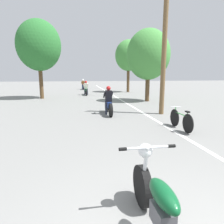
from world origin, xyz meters
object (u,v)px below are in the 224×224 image
motorcycle_rider_lead (109,104)px  motorcycle_rider_far (83,86)px  bicycle_parked (181,120)px  utility_pole (164,46)px  motorcycle_rider_mid (86,90)px  roadside_tree_right_far (128,56)px  roadside_tree_left (39,46)px  motorcycle_foreground (161,208)px  roadside_tree_right_near (148,55)px

motorcycle_rider_lead → motorcycle_rider_far: 17.75m
bicycle_parked → motorcycle_rider_lead: bearing=123.5°
utility_pole → motorcycle_rider_far: 18.71m
utility_pole → motorcycle_rider_mid: (-3.48, 10.59, -2.89)m
utility_pole → roadside_tree_right_far: 13.17m
roadside_tree_right_far → motorcycle_rider_lead: roadside_tree_right_far is taller
roadside_tree_right_far → roadside_tree_left: bearing=-150.8°
motorcycle_foreground → motorcycle_rider_lead: motorcycle_rider_lead is taller
motorcycle_foreground → motorcycle_rider_far: (-0.23, 25.82, 0.08)m
utility_pole → motorcycle_foreground: (-3.33, -7.68, -2.98)m
motorcycle_foreground → bicycle_parked: bearing=59.1°
utility_pole → bicycle_parked: 4.29m
motorcycle_foreground → motorcycle_rider_lead: (0.59, 8.09, 0.10)m
motorcycle_rider_far → bicycle_parked: (3.05, -21.10, -0.16)m
roadside_tree_left → motorcycle_rider_far: 11.37m
roadside_tree_right_far → roadside_tree_left: roadside_tree_left is taller
utility_pole → motorcycle_rider_far: utility_pole is taller
roadside_tree_right_far → motorcycle_rider_mid: bearing=-153.5°
bicycle_parked → motorcycle_rider_far: bearing=98.2°
roadside_tree_right_far → roadside_tree_left: (-8.85, -4.94, 0.24)m
roadside_tree_right_far → roadside_tree_right_near: bearing=-93.7°
motorcycle_rider_lead → motorcycle_rider_mid: size_ratio=0.95×
roadside_tree_right_near → roadside_tree_right_far: size_ratio=0.91×
motorcycle_rider_lead → motorcycle_rider_far: (-0.82, 17.73, -0.02)m
utility_pole → motorcycle_rider_far: bearing=101.1°
motorcycle_rider_far → roadside_tree_right_near: bearing=-71.0°
roadside_tree_left → bicycle_parked: 13.64m
motorcycle_rider_mid → bicycle_parked: motorcycle_rider_mid is taller
utility_pole → motorcycle_rider_lead: 3.99m
motorcycle_rider_mid → bicycle_parked: 13.87m
roadside_tree_right_far → motorcycle_rider_mid: (-4.98, -2.48, -3.60)m
motorcycle_rider_mid → utility_pole: bearing=-71.8°
roadside_tree_right_far → motorcycle_rider_far: bearing=134.9°
utility_pole → bicycle_parked: bearing=-99.7°
roadside_tree_right_far → motorcycle_rider_lead: (-4.24, -12.66, -3.59)m
roadside_tree_right_near → bicycle_parked: roadside_tree_right_near is taller
roadside_tree_left → motorcycle_foreground: size_ratio=2.97×
utility_pole → roadside_tree_right_near: bearing=78.9°
motorcycle_rider_lead → motorcycle_rider_mid: 10.21m
roadside_tree_right_far → motorcycle_foreground: (-4.83, -20.75, -3.68)m
roadside_tree_right_near → motorcycle_rider_far: size_ratio=2.49×
roadside_tree_right_near → bicycle_parked: 8.64m
utility_pole → roadside_tree_right_near: size_ratio=1.24×
roadside_tree_left → motorcycle_rider_mid: bearing=32.4°
roadside_tree_right_near → utility_pole: bearing=-101.1°
roadside_tree_left → motorcycle_rider_far: bearing=69.3°
roadside_tree_right_near → motorcycle_foreground: 13.70m
utility_pole → motorcycle_rider_mid: 11.51m
utility_pole → roadside_tree_right_far: bearing=83.5°
roadside_tree_left → bicycle_parked: roadside_tree_left is taller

